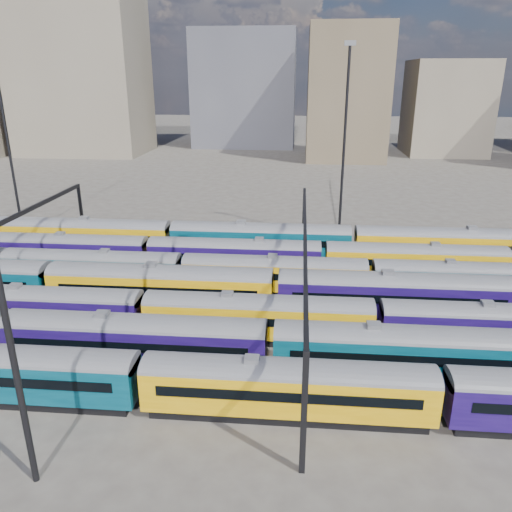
{
  "coord_description": "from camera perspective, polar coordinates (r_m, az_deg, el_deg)",
  "views": [
    {
      "loc": [
        9.39,
        -43.03,
        21.6
      ],
      "look_at": [
        4.84,
        7.95,
        3.0
      ],
      "focal_mm": 35.0,
      "sensor_mm": 36.0,
      "label": 1
    }
  ],
  "objects": [
    {
      "name": "ground",
      "position": [
        49.06,
        -6.51,
        -6.29
      ],
      "size": [
        500.0,
        500.0,
        0.0
      ],
      "primitive_type": "plane",
      "color": "#433E39",
      "rests_on": "ground"
    },
    {
      "name": "rake_0",
      "position": [
        35.19,
        20.48,
        -14.24
      ],
      "size": [
        118.4,
        2.89,
        4.86
      ],
      "color": "black",
      "rests_on": "ground"
    },
    {
      "name": "rake_1",
      "position": [
        44.37,
        -26.71,
        -7.56
      ],
      "size": [
        124.94,
        3.05,
        5.13
      ],
      "color": "black",
      "rests_on": "ground"
    },
    {
      "name": "rake_2",
      "position": [
        42.65,
        0.22,
        -6.53
      ],
      "size": [
        139.17,
        2.91,
        4.89
      ],
      "color": "black",
      "rests_on": "ground"
    },
    {
      "name": "rake_3",
      "position": [
        46.98,
        2.25,
        -3.57
      ],
      "size": [
        131.79,
        3.21,
        5.42
      ],
      "color": "black",
      "rests_on": "ground"
    },
    {
      "name": "rake_4",
      "position": [
        52.21,
        12.88,
        -2.0
      ],
      "size": [
        116.66,
        2.85,
        4.78
      ],
      "color": "black",
      "rests_on": "ground"
    },
    {
      "name": "rake_5",
      "position": [
        62.62,
        -21.06,
        0.92
      ],
      "size": [
        140.23,
        2.93,
        4.93
      ],
      "color": "black",
      "rests_on": "ground"
    },
    {
      "name": "rake_6",
      "position": [
        66.71,
        -19.08,
        2.56
      ],
      "size": [
        111.46,
        3.26,
        5.51
      ],
      "color": "black",
      "rests_on": "ground"
    },
    {
      "name": "gantry_2",
      "position": [
        45.52,
        5.59,
        0.88
      ],
      "size": [
        0.35,
        40.35,
        8.03
      ],
      "color": "black",
      "rests_on": "ground"
    },
    {
      "name": "mast_1",
      "position": [
        76.42,
        -26.61,
        12.2
      ],
      "size": [
        1.4,
        0.5,
        25.6
      ],
      "color": "black",
      "rests_on": "ground"
    },
    {
      "name": "mast_3",
      "position": [
        67.7,
        10.09,
        13.2
      ],
      "size": [
        1.4,
        0.5,
        25.6
      ],
      "color": "black",
      "rests_on": "ground"
    }
  ]
}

